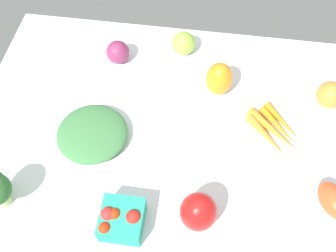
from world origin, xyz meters
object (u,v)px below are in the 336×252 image
at_px(bell_pepper_red, 198,212).
at_px(heirloom_tomato_green, 183,43).
at_px(red_onion_near_basket, 118,52).
at_px(leafy_greens_clump, 92,133).
at_px(berry_basket, 121,219).
at_px(carrot_bunch, 273,129).
at_px(bell_pepper_orange, 219,79).
at_px(heirloom_tomato_orange, 330,95).
at_px(roma_tomato, 334,201).

height_order(bell_pepper_red, heirloom_tomato_green, bell_pepper_red).
height_order(red_onion_near_basket, leafy_greens_clump, red_onion_near_basket).
bearing_deg(leafy_greens_clump, berry_basket, 119.41).
xyz_separation_m(red_onion_near_basket, heirloom_tomato_green, (-0.18, -0.06, 0.00)).
xyz_separation_m(heirloom_tomato_green, carrot_bunch, (-0.26, 0.25, -0.02)).
bearing_deg(heirloom_tomato_green, bell_pepper_orange, 129.52).
height_order(red_onion_near_basket, bell_pepper_orange, bell_pepper_orange).
bearing_deg(heirloom_tomato_orange, leafy_greens_clump, 18.08).
relative_size(leafy_greens_clump, roma_tomato, 1.91).
bearing_deg(bell_pepper_orange, leafy_greens_clump, 32.96).
relative_size(leafy_greens_clump, heirloom_tomato_green, 2.60).
bearing_deg(roma_tomato, bell_pepper_orange, 15.50).
relative_size(heirloom_tomato_orange, roma_tomato, 0.79).
height_order(bell_pepper_orange, leafy_greens_clump, bell_pepper_orange).
xyz_separation_m(red_onion_near_basket, roma_tomato, (-0.58, 0.38, -0.00)).
bearing_deg(carrot_bunch, roma_tomato, 125.00).
height_order(carrot_bunch, berry_basket, berry_basket).
relative_size(red_onion_near_basket, heirloom_tomato_green, 0.97).
bearing_deg(heirloom_tomato_orange, berry_basket, 40.41).
distance_m(bell_pepper_orange, heirloom_tomato_green, 0.18).
height_order(roma_tomato, carrot_bunch, roma_tomato).
distance_m(roma_tomato, berry_basket, 0.48).
distance_m(bell_pepper_red, heirloom_tomato_green, 0.52).
relative_size(bell_pepper_red, roma_tomato, 1.07).
bearing_deg(heirloom_tomato_green, carrot_bunch, 136.37).
bearing_deg(roma_tomato, carrot_bunch, 7.41).
relative_size(leafy_greens_clump, carrot_bunch, 1.07).
xyz_separation_m(heirloom_tomato_orange, carrot_bunch, (0.15, 0.11, -0.02)).
bearing_deg(red_onion_near_basket, berry_basket, 102.88).
distance_m(heirloom_tomato_green, carrot_bunch, 0.37).
distance_m(heirloom_tomato_orange, bell_pepper_orange, 0.30).
bearing_deg(heirloom_tomato_orange, bell_pepper_orange, -0.21).
bearing_deg(bell_pepper_orange, berry_basket, 65.84).
distance_m(red_onion_near_basket, heirloom_tomato_orange, 0.60).
xyz_separation_m(red_onion_near_basket, leafy_greens_clump, (0.01, 0.27, -0.01)).
relative_size(heirloom_tomato_orange, heirloom_tomato_green, 1.07).
height_order(roma_tomato, berry_basket, berry_basket).
bearing_deg(leafy_greens_clump, heirloom_tomato_green, -120.11).
xyz_separation_m(bell_pepper_red, berry_basket, (0.17, 0.03, -0.02)).
xyz_separation_m(heirloom_tomato_green, berry_basket, (0.07, 0.55, -0.00)).
distance_m(bell_pepper_orange, roma_tomato, 0.41).
height_order(leafy_greens_clump, berry_basket, berry_basket).
bearing_deg(carrot_bunch, leafy_greens_clump, 10.16).
bearing_deg(heirloom_tomato_orange, red_onion_near_basket, -7.31).
bearing_deg(red_onion_near_basket, bell_pepper_red, 121.44).
relative_size(leafy_greens_clump, berry_basket, 1.92).
distance_m(bell_pepper_red, heirloom_tomato_orange, 0.49).
xyz_separation_m(red_onion_near_basket, heirloom_tomato_orange, (-0.59, 0.08, 0.00)).
relative_size(bell_pepper_orange, leafy_greens_clump, 0.57).
xyz_separation_m(bell_pepper_orange, carrot_bunch, (-0.15, 0.12, -0.04)).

